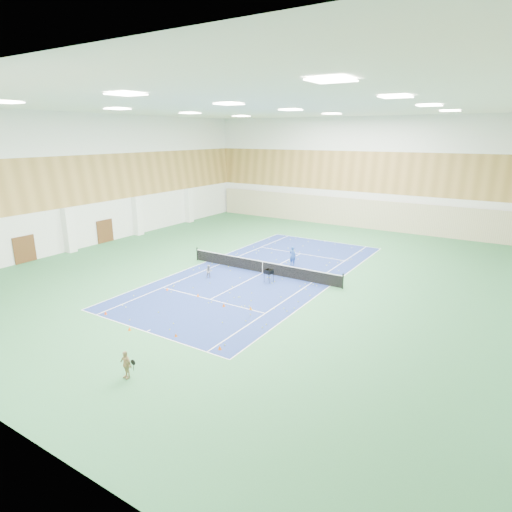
{
  "coord_description": "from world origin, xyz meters",
  "views": [
    {
      "loc": [
        16.09,
        -26.33,
        10.2
      ],
      "look_at": [
        0.8,
        -2.19,
        2.0
      ],
      "focal_mm": 30.0,
      "sensor_mm": 36.0,
      "label": 1
    }
  ],
  "objects_px": {
    "child_court": "(209,271)",
    "child_apron": "(126,364)",
    "ball_cart": "(269,276)",
    "tennis_net": "(263,266)",
    "coach": "(293,256)"
  },
  "relations": [
    {
      "from": "child_court",
      "to": "ball_cart",
      "type": "distance_m",
      "value": 4.45
    },
    {
      "from": "child_court",
      "to": "child_apron",
      "type": "xyz_separation_m",
      "value": [
        5.31,
        -12.41,
        0.14
      ]
    },
    {
      "from": "tennis_net",
      "to": "child_court",
      "type": "height_order",
      "value": "tennis_net"
    },
    {
      "from": "tennis_net",
      "to": "coach",
      "type": "height_order",
      "value": "coach"
    },
    {
      "from": "child_court",
      "to": "coach",
      "type": "bearing_deg",
      "value": 16.97
    },
    {
      "from": "tennis_net",
      "to": "child_apron",
      "type": "relative_size",
      "value": 10.02
    },
    {
      "from": "tennis_net",
      "to": "ball_cart",
      "type": "bearing_deg",
      "value": -46.3
    },
    {
      "from": "tennis_net",
      "to": "coach",
      "type": "relative_size",
      "value": 8.05
    },
    {
      "from": "tennis_net",
      "to": "child_apron",
      "type": "height_order",
      "value": "child_apron"
    },
    {
      "from": "coach",
      "to": "child_apron",
      "type": "bearing_deg",
      "value": 101.16
    },
    {
      "from": "child_court",
      "to": "child_apron",
      "type": "relative_size",
      "value": 0.78
    },
    {
      "from": "ball_cart",
      "to": "tennis_net",
      "type": "bearing_deg",
      "value": 141.45
    },
    {
      "from": "tennis_net",
      "to": "child_apron",
      "type": "bearing_deg",
      "value": -80.49
    },
    {
      "from": "tennis_net",
      "to": "ball_cart",
      "type": "relative_size",
      "value": 13.39
    },
    {
      "from": "child_apron",
      "to": "ball_cart",
      "type": "relative_size",
      "value": 1.34
    }
  ]
}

